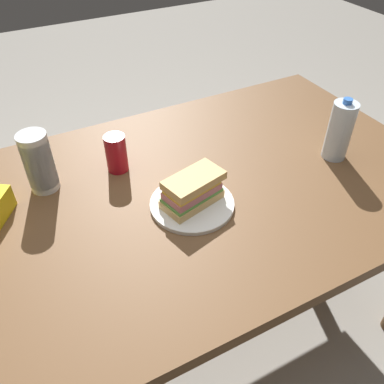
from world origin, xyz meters
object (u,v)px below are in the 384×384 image
at_px(water_bottle_tall, 340,131).
at_px(plastic_cup_stack, 39,162).
at_px(paper_plate, 192,204).
at_px(soda_can_red, 116,153).
at_px(dining_table, 159,218).
at_px(sandwich, 193,190).

bearing_deg(water_bottle_tall, plastic_cup_stack, 162.51).
relative_size(paper_plate, plastic_cup_stack, 1.30).
relative_size(paper_plate, soda_can_red, 1.97).
relative_size(dining_table, soda_can_red, 14.88).
xyz_separation_m(water_bottle_tall, plastic_cup_stack, (-0.88, 0.28, -0.00)).
xyz_separation_m(dining_table, plastic_cup_stack, (-0.28, 0.20, 0.17)).
bearing_deg(plastic_cup_stack, sandwich, -37.61).
bearing_deg(sandwich, soda_can_red, 116.95).
xyz_separation_m(soda_can_red, water_bottle_tall, (0.65, -0.26, 0.04)).
relative_size(dining_table, paper_plate, 7.54).
relative_size(dining_table, plastic_cup_stack, 9.81).
xyz_separation_m(dining_table, sandwich, (0.08, -0.07, 0.13)).
distance_m(paper_plate, sandwich, 0.05).
height_order(soda_can_red, water_bottle_tall, water_bottle_tall).
height_order(dining_table, soda_can_red, soda_can_red).
bearing_deg(soda_can_red, sandwich, -63.05).
xyz_separation_m(sandwich, water_bottle_tall, (0.52, -0.00, 0.04)).
distance_m(dining_table, plastic_cup_stack, 0.38).
distance_m(paper_plate, plastic_cup_stack, 0.46).
height_order(dining_table, paper_plate, paper_plate).
height_order(dining_table, sandwich, sandwich).
xyz_separation_m(dining_table, water_bottle_tall, (0.60, -0.07, 0.18)).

